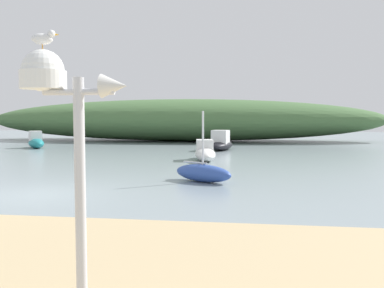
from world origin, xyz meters
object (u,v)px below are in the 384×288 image
at_px(motorboat_near_shore, 221,143).
at_px(motorboat_off_point, 205,152).
at_px(motorboat_inner_mooring, 36,142).
at_px(mast_structure, 57,99).
at_px(seagull_on_radar, 44,38).
at_px(sailboat_by_sandbar, 203,173).

distance_m(motorboat_near_shore, motorboat_off_point, 7.49).
bearing_deg(motorboat_inner_mooring, motorboat_near_shore, 0.00).
distance_m(mast_structure, seagull_on_radar, 0.68).
bearing_deg(motorboat_off_point, motorboat_inner_mooring, 152.69).
relative_size(seagull_on_radar, sailboat_by_sandbar, 0.11).
relative_size(seagull_on_radar, motorboat_off_point, 0.07).
relative_size(mast_structure, motorboat_off_point, 0.77).
xyz_separation_m(seagull_on_radar, motorboat_inner_mooring, (-14.79, 26.63, -2.84)).
distance_m(seagull_on_radar, motorboat_near_shore, 26.77).
xyz_separation_m(motorboat_near_shore, sailboat_by_sandbar, (0.34, -15.27, -0.19)).
bearing_deg(motorboat_near_shore, mast_structure, -89.93).
bearing_deg(sailboat_by_sandbar, motorboat_off_point, 95.64).
relative_size(motorboat_near_shore, sailboat_by_sandbar, 1.51).
bearing_deg(mast_structure, motorboat_off_point, 91.37).
bearing_deg(motorboat_inner_mooring, mast_structure, -60.72).
relative_size(mast_structure, seagull_on_radar, 10.34).
bearing_deg(mast_structure, seagull_on_radar, 177.60).
bearing_deg(motorboat_off_point, motorboat_near_shore, 86.73).
bearing_deg(mast_structure, motorboat_inner_mooring, 119.28).
bearing_deg(motorboat_off_point, seagull_on_radar, -89.06).
height_order(mast_structure, sailboat_by_sandbar, mast_structure).
height_order(seagull_on_radar, motorboat_inner_mooring, seagull_on_radar).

